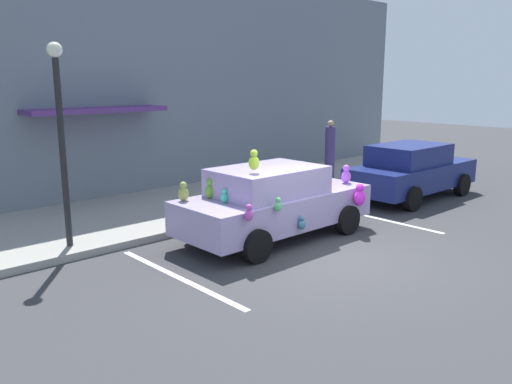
# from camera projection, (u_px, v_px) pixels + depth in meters

# --- Properties ---
(ground_plane) EXTENTS (60.00, 60.00, 0.00)m
(ground_plane) POSITION_uv_depth(u_px,v_px,m) (326.00, 256.00, 9.97)
(ground_plane) COLOR #38383A
(sidewalk) EXTENTS (24.00, 4.00, 0.15)m
(sidewalk) POSITION_uv_depth(u_px,v_px,m) (178.00, 206.00, 13.56)
(sidewalk) COLOR gray
(sidewalk) RESTS_ON ground
(storefront_building) EXTENTS (24.00, 1.25, 6.40)m
(storefront_building) POSITION_uv_depth(u_px,v_px,m) (130.00, 84.00, 14.43)
(storefront_building) COLOR slate
(storefront_building) RESTS_ON ground
(parking_stripe_front) EXTENTS (0.12, 3.60, 0.01)m
(parking_stripe_front) POSITION_uv_depth(u_px,v_px,m) (375.00, 218.00, 12.72)
(parking_stripe_front) COLOR silver
(parking_stripe_front) RESTS_ON ground
(parking_stripe_rear) EXTENTS (0.12, 3.60, 0.01)m
(parking_stripe_rear) POSITION_uv_depth(u_px,v_px,m) (178.00, 277.00, 8.91)
(parking_stripe_rear) COLOR silver
(parking_stripe_rear) RESTS_ON ground
(plush_covered_car) EXTENTS (4.34, 2.10, 2.00)m
(plush_covered_car) POSITION_uv_depth(u_px,v_px,m) (273.00, 202.00, 10.96)
(plush_covered_car) COLOR #A493C4
(plush_covered_car) RESTS_ON ground
(parked_sedan_behind) EXTENTS (4.33, 1.91, 1.54)m
(parked_sedan_behind) POSITION_uv_depth(u_px,v_px,m) (411.00, 171.00, 14.71)
(parked_sedan_behind) COLOR navy
(parked_sedan_behind) RESTS_ON ground
(teddy_bear_on_sidewalk) EXTENTS (0.41, 0.34, 0.78)m
(teddy_bear_on_sidewalk) POSITION_uv_depth(u_px,v_px,m) (218.00, 199.00, 12.42)
(teddy_bear_on_sidewalk) COLOR beige
(teddy_bear_on_sidewalk) RESTS_ON sidewalk
(street_lamp_post) EXTENTS (0.28, 0.28, 3.83)m
(street_lamp_post) POSITION_uv_depth(u_px,v_px,m) (60.00, 124.00, 9.64)
(street_lamp_post) COLOR black
(street_lamp_post) RESTS_ON sidewalk
(pedestrian_near_shopfront) EXTENTS (0.32, 0.32, 1.90)m
(pedestrian_near_shopfront) POSITION_uv_depth(u_px,v_px,m) (330.00, 152.00, 16.61)
(pedestrian_near_shopfront) COLOR #43346C
(pedestrian_near_shopfront) RESTS_ON sidewalk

